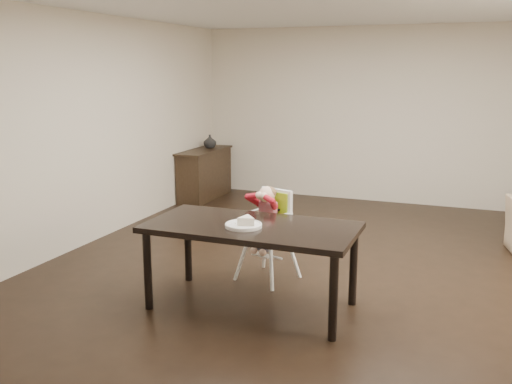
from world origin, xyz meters
TOP-DOWN VIEW (x-y plane):
  - ground at (0.00, 0.00)m, footprint 7.00×7.00m
  - room_walls at (0.00, 0.00)m, footprint 6.02×7.02m
  - dining_table at (-0.47, -1.04)m, footprint 1.80×0.90m
  - high_chair at (-0.57, -0.33)m, footprint 0.49×0.49m
  - plate at (-0.50, -1.13)m, footprint 0.37×0.37m
  - sideboard at (-2.78, 2.70)m, footprint 0.44×1.26m
  - vase at (-2.78, 2.92)m, footprint 0.27×0.27m

SIDE VIEW (x-z plane):
  - ground at x=0.00m, z-range 0.00..0.00m
  - sideboard at x=-2.78m, z-range 0.00..0.79m
  - high_chair at x=-0.57m, z-range 0.19..1.14m
  - dining_table at x=-0.47m, z-range 0.30..1.05m
  - plate at x=-0.50m, z-range 0.74..0.83m
  - vase at x=-2.78m, z-range 0.79..1.00m
  - room_walls at x=0.00m, z-range 0.50..3.21m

